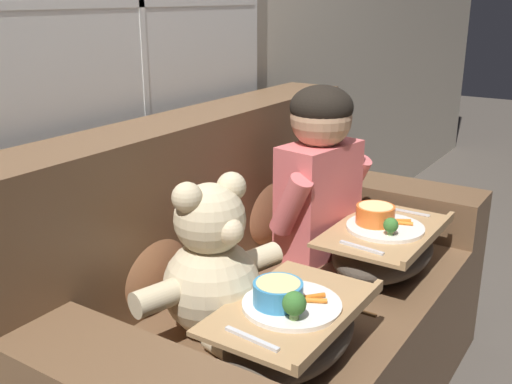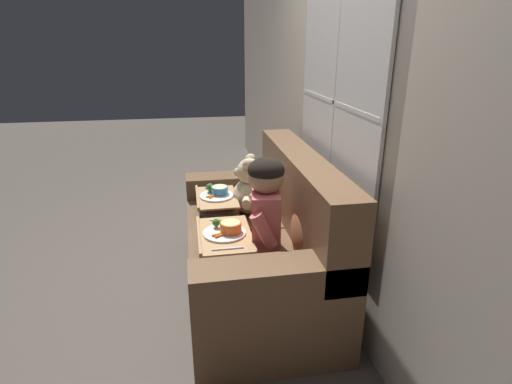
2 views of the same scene
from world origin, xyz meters
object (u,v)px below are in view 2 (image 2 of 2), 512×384
at_px(throw_pillow_behind_teddy, 280,189).
at_px(teddy_bear, 249,189).
at_px(couch, 263,245).
at_px(child_figure, 266,202).
at_px(throw_pillow_behind_child, 303,224).
at_px(lap_tray_child, 225,243).
at_px(lap_tray_teddy, 217,204).

distance_m(throw_pillow_behind_teddy, teddy_bear, 0.23).
xyz_separation_m(couch, child_figure, (0.30, -0.04, 0.43)).
height_order(couch, child_figure, child_figure).
distance_m(couch, child_figure, 0.53).
height_order(child_figure, teddy_bear, child_figure).
bearing_deg(throw_pillow_behind_child, child_figure, -90.04).
height_order(throw_pillow_behind_teddy, teddy_bear, teddy_bear).
bearing_deg(lap_tray_child, throw_pillow_behind_teddy, 142.01).
distance_m(child_figure, lap_tray_child, 0.34).
xyz_separation_m(throw_pillow_behind_teddy, teddy_bear, (-0.00, -0.23, 0.01)).
height_order(teddy_bear, lap_tray_child, teddy_bear).
bearing_deg(lap_tray_child, lap_tray_teddy, -179.93).
distance_m(couch, teddy_bear, 0.42).
distance_m(lap_tray_child, lap_tray_teddy, 0.60).
relative_size(throw_pillow_behind_child, teddy_bear, 0.79).
distance_m(couch, lap_tray_child, 0.45).
bearing_deg(teddy_bear, lap_tray_child, -21.38).
height_order(lap_tray_child, lap_tray_teddy, lap_tray_teddy).
bearing_deg(couch, lap_tray_teddy, -136.72).
relative_size(throw_pillow_behind_child, lap_tray_child, 0.76).
bearing_deg(throw_pillow_behind_teddy, lap_tray_teddy, -90.22).
bearing_deg(couch, throw_pillow_behind_teddy, 148.33).
xyz_separation_m(throw_pillow_behind_child, lap_tray_child, (-0.00, -0.47, -0.09)).
bearing_deg(throw_pillow_behind_teddy, throw_pillow_behind_child, 0.00).
relative_size(couch, lap_tray_child, 3.43).
distance_m(child_figure, lap_tray_teddy, 0.69).
distance_m(teddy_bear, lap_tray_teddy, 0.26).
distance_m(throw_pillow_behind_teddy, lap_tray_child, 0.76).
relative_size(couch, lap_tray_teddy, 3.67).
xyz_separation_m(couch, throw_pillow_behind_child, (0.30, 0.18, 0.28)).
bearing_deg(throw_pillow_behind_child, couch, -148.33).
bearing_deg(child_figure, throw_pillow_behind_child, 89.96).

